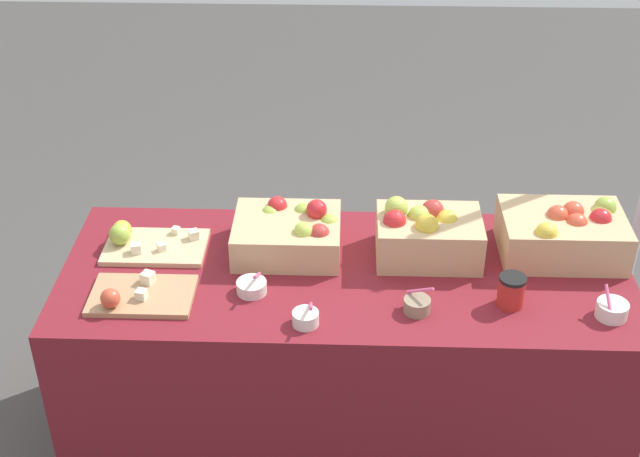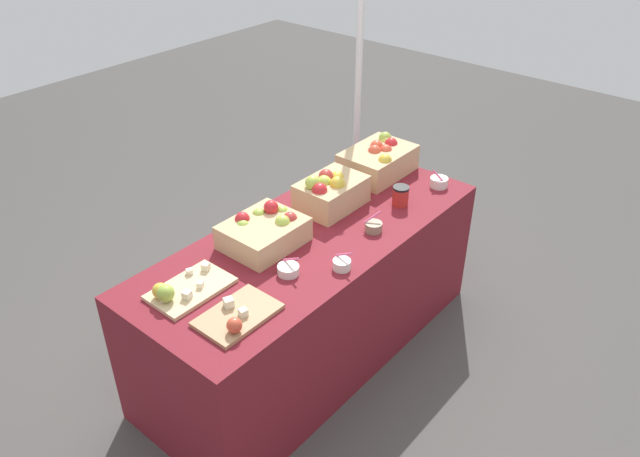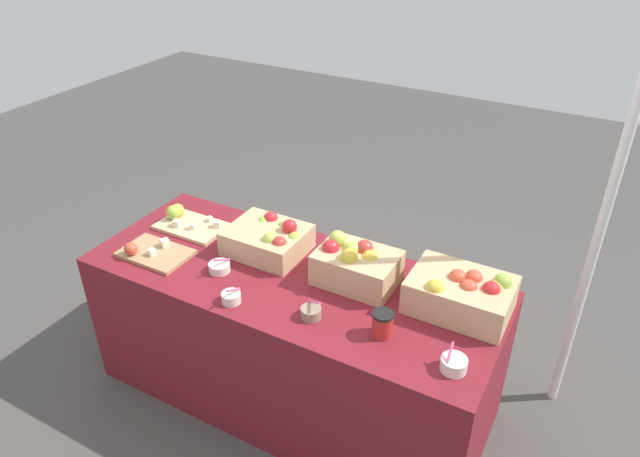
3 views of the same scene
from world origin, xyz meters
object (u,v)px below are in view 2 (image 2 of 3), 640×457
object	(u,v)px
sample_bowl_far	(288,270)
apple_crate_middle	(331,192)
sample_bowl_extra	(439,182)
apple_crate_right	(264,231)
sample_bowl_mid	(342,264)
coffee_cup	(401,196)
tent_pole	(358,82)
sample_bowl_near	(374,227)
cutting_board_back	(182,290)
cutting_board_front	(237,316)
apple_crate_left	(379,160)

from	to	relation	value
sample_bowl_far	apple_crate_middle	bearing A→B (deg)	21.86
sample_bowl_extra	apple_crate_right	bearing A→B (deg)	161.58
sample_bowl_mid	coffee_cup	distance (m)	0.65
sample_bowl_mid	tent_pole	distance (m)	1.59
sample_bowl_near	sample_bowl_far	distance (m)	0.53
sample_bowl_far	coffee_cup	distance (m)	0.82
sample_bowl_extra	tent_pole	world-z (taller)	tent_pole
sample_bowl_near	sample_bowl_mid	bearing A→B (deg)	-167.58
sample_bowl_extra	coffee_cup	world-z (taller)	coffee_cup
coffee_cup	cutting_board_back	bearing A→B (deg)	166.97
apple_crate_middle	cutting_board_front	bearing A→B (deg)	-163.22
apple_crate_middle	sample_bowl_extra	world-z (taller)	apple_crate_middle
cutting_board_front	sample_bowl_mid	distance (m)	0.55
tent_pole	sample_bowl_far	bearing A→B (deg)	-153.27
cutting_board_back	tent_pole	bearing A→B (deg)	14.92
sample_bowl_mid	sample_bowl_near	bearing A→B (deg)	12.42
cutting_board_back	sample_bowl_mid	distance (m)	0.70
apple_crate_middle	apple_crate_right	distance (m)	0.47
sample_bowl_mid	coffee_cup	world-z (taller)	coffee_cup
tent_pole	cutting_board_front	bearing A→B (deg)	-156.60
cutting_board_front	sample_bowl_near	distance (m)	0.88
apple_crate_left	tent_pole	bearing A→B (deg)	48.07
sample_bowl_extra	sample_bowl_near	bearing A→B (deg)	179.36
apple_crate_left	cutting_board_front	bearing A→B (deg)	-167.39
coffee_cup	sample_bowl_far	bearing A→B (deg)	177.32
apple_crate_middle	sample_bowl_mid	size ratio (longest dim) A/B	3.70
cutting_board_back	apple_crate_middle	bearing A→B (deg)	-0.79
cutting_board_front	coffee_cup	bearing A→B (deg)	0.62
cutting_board_front	sample_bowl_extra	world-z (taller)	sample_bowl_extra
sample_bowl_extra	coffee_cup	xyz separation A→B (m)	(-0.30, 0.05, 0.03)
apple_crate_left	coffee_cup	bearing A→B (deg)	-126.34
sample_bowl_mid	sample_bowl_far	size ratio (longest dim) A/B	0.94
cutting_board_front	coffee_cup	distance (m)	1.18
sample_bowl_mid	sample_bowl_extra	size ratio (longest dim) A/B	0.92
apple_crate_middle	coffee_cup	world-z (taller)	apple_crate_middle
apple_crate_middle	coffee_cup	bearing A→B (deg)	-47.36
apple_crate_middle	apple_crate_right	xyz separation A→B (m)	(-0.47, 0.02, -0.02)
apple_crate_left	cutting_board_front	xyz separation A→B (m)	(-1.40, -0.31, -0.07)
cutting_board_front	coffee_cup	world-z (taller)	coffee_cup
cutting_board_front	sample_bowl_near	xyz separation A→B (m)	(0.88, -0.03, 0.01)
apple_crate_left	coffee_cup	size ratio (longest dim) A/B	3.86
apple_crate_left	apple_crate_middle	world-z (taller)	apple_crate_middle
sample_bowl_mid	apple_crate_left	bearing A→B (deg)	25.98
cutting_board_back	sample_bowl_mid	world-z (taller)	sample_bowl_mid
sample_bowl_mid	sample_bowl_far	world-z (taller)	sample_bowl_far
sample_bowl_near	sample_bowl_far	world-z (taller)	same
apple_crate_left	cutting_board_back	xyz separation A→B (m)	(-1.43, -0.02, -0.06)
sample_bowl_extra	tent_pole	bearing A→B (deg)	67.32
apple_crate_middle	sample_bowl_extra	distance (m)	0.64
sample_bowl_near	sample_bowl_mid	distance (m)	0.35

